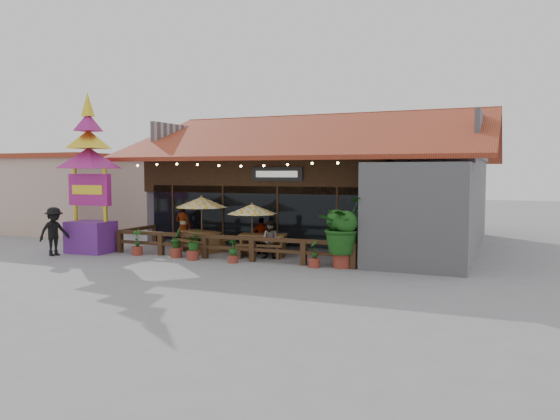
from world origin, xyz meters
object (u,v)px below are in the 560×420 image
at_px(thai_sign_tower, 89,162).
at_px(picnic_table_right, 263,241).
at_px(picnic_table_left, 201,238).
at_px(umbrella_right, 252,209).
at_px(umbrella_left, 202,202).
at_px(tropical_plant, 343,227).
at_px(pedestrian, 54,231).

bearing_deg(thai_sign_tower, picnic_table_right, 14.87).
xyz_separation_m(picnic_table_left, picnic_table_right, (2.90, -0.16, 0.01)).
bearing_deg(umbrella_right, umbrella_left, 175.25).
relative_size(thai_sign_tower, tropical_plant, 2.84).
height_order(picnic_table_right, tropical_plant, tropical_plant).
bearing_deg(pedestrian, picnic_table_left, -41.13).
distance_m(umbrella_left, umbrella_right, 2.40).
xyz_separation_m(umbrella_right, picnic_table_right, (0.42, 0.11, -1.24)).
distance_m(thai_sign_tower, pedestrian, 3.06).
relative_size(picnic_table_left, picnic_table_right, 1.07).
xyz_separation_m(picnic_table_right, pedestrian, (-7.62, -3.03, 0.37)).
xyz_separation_m(picnic_table_right, tropical_plant, (3.56, -1.23, 0.81)).
relative_size(picnic_table_right, tropical_plant, 0.85).
distance_m(umbrella_right, picnic_table_left, 2.80).
bearing_deg(picnic_table_right, pedestrian, -158.29).
height_order(thai_sign_tower, pedestrian, thai_sign_tower).
xyz_separation_m(umbrella_left, pedestrian, (-4.82, -3.12, -1.08)).
bearing_deg(umbrella_left, picnic_table_right, -1.72).
bearing_deg(umbrella_left, tropical_plant, -11.72).
height_order(umbrella_right, tropical_plant, tropical_plant).
bearing_deg(picnic_table_left, thai_sign_tower, -153.48).
bearing_deg(umbrella_right, tropical_plant, -15.74).
bearing_deg(picnic_table_right, umbrella_right, -164.66).
distance_m(tropical_plant, pedestrian, 11.33).
distance_m(umbrella_left, tropical_plant, 6.52).
bearing_deg(pedestrian, umbrella_right, -53.16).
height_order(tropical_plant, pedestrian, tropical_plant).
bearing_deg(thai_sign_tower, picnic_table_left, 26.52).
xyz_separation_m(umbrella_left, thai_sign_tower, (-4.08, -1.91, 1.64)).
distance_m(umbrella_right, picnic_table_right, 1.32).
bearing_deg(umbrella_left, thai_sign_tower, -154.92).
bearing_deg(umbrella_right, pedestrian, -157.94).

